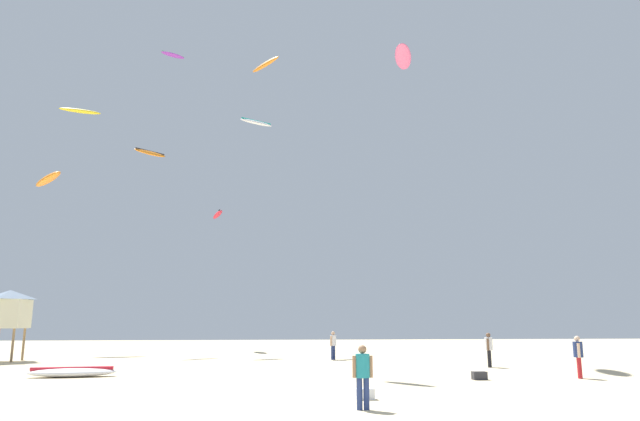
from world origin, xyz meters
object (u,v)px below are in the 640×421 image
kite_aloft_4 (80,111)px  kite_aloft_6 (173,55)px  person_left (333,343)px  lifeguard_tower (9,309)px  kite_aloft_2 (256,122)px  person_right (489,347)px  kite_aloft_0 (48,179)px  person_foreground (363,372)px  person_midground (578,353)px  kite_grounded_near (72,372)px  gear_bag (479,376)px  kite_aloft_5 (265,64)px  kite_aloft_3 (218,214)px  kite_aloft_7 (403,57)px  kite_aloft_1 (150,153)px  cooler_box (365,394)px

kite_aloft_4 → kite_aloft_6: bearing=-4.5°
person_left → lifeguard_tower: size_ratio=0.41×
kite_aloft_2 → person_right: bearing=-50.1°
person_left → kite_aloft_0: kite_aloft_0 is taller
person_foreground → person_midground: person_midground is taller
person_left → kite_grounded_near: size_ratio=0.46×
gear_bag → kite_aloft_5: bearing=144.4°
kite_aloft_6 → person_left: bearing=-44.7°
person_left → person_right: size_ratio=0.98×
kite_aloft_0 → lifeguard_tower: bearing=137.2°
kite_aloft_5 → kite_aloft_3: bearing=101.8°
person_midground → kite_grounded_near: person_midground is taller
kite_aloft_2 → kite_aloft_7: size_ratio=0.72×
kite_grounded_near → kite_aloft_6: kite_aloft_6 is taller
kite_aloft_3 → kite_aloft_5: 20.48m
person_midground → kite_aloft_6: 41.35m
kite_aloft_0 → kite_aloft_3: size_ratio=1.23×
kite_aloft_1 → kite_aloft_2: (8.26, 0.04, 2.81)m
kite_aloft_1 → kite_aloft_4: kite_aloft_4 is taller
person_midground → kite_aloft_4: kite_aloft_4 is taller
person_right → kite_aloft_2: kite_aloft_2 is taller
kite_aloft_3 → kite_aloft_7: size_ratio=0.78×
person_foreground → cooler_box: (0.40, 2.04, -0.83)m
gear_bag → kite_aloft_2: kite_aloft_2 is taller
kite_aloft_4 → kite_aloft_3: bearing=0.7°
person_foreground → cooler_box: 2.24m
kite_aloft_1 → kite_aloft_5: 17.08m
person_right → gear_bag: bearing=-84.6°
person_midground → kite_aloft_3: size_ratio=0.55×
lifeguard_tower → kite_aloft_5: 21.07m
person_foreground → gear_bag: bearing=138.3°
person_foreground → kite_aloft_1: kite_aloft_1 is taller
person_midground → kite_aloft_7: (-4.01, 11.83, 18.93)m
person_midground → kite_aloft_7: 22.68m
cooler_box → kite_aloft_5: 20.22m
kite_aloft_7 → kite_aloft_5: bearing=-149.0°
kite_aloft_2 → kite_aloft_7: 13.56m
lifeguard_tower → gear_bag: 27.34m
person_right → lifeguard_tower: size_ratio=0.42×
person_midground → kite_aloft_7: kite_aloft_7 is taller
lifeguard_tower → kite_aloft_2: bearing=29.4°
kite_aloft_0 → kite_aloft_6: 21.43m
person_right → cooler_box: size_ratio=3.09×
cooler_box → kite_aloft_1: kite_aloft_1 is taller
kite_aloft_6 → kite_aloft_2: bearing=-28.7°
person_left → kite_aloft_2: bearing=161.8°
person_left → kite_aloft_6: (-12.90, 12.74, 24.78)m
kite_aloft_4 → kite_aloft_5: 25.61m
kite_aloft_4 → person_midground: bearing=-40.9°
kite_aloft_5 → kite_aloft_7: kite_aloft_7 is taller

